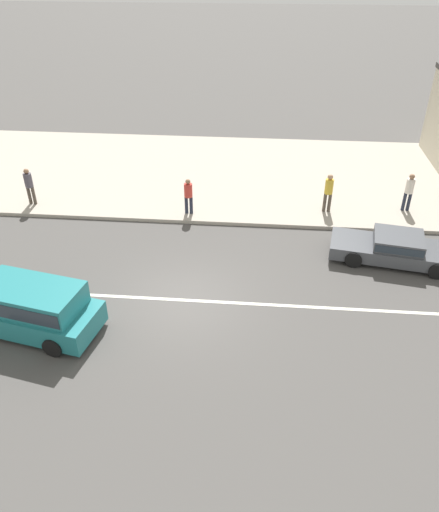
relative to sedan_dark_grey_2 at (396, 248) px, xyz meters
The scene contains 9 objects.
ground_plane 7.92m from the sedan_dark_grey_2, 157.69° to the right, with size 160.00×160.00×0.00m, color #4C4947.
lane_centre_stripe 7.92m from the sedan_dark_grey_2, 157.69° to the right, with size 50.40×0.14×0.01m, color silver.
kerb_strip 10.17m from the sedan_dark_grey_2, 136.04° to the left, with size 68.00×10.00×0.15m, color #ADA393.
sedan_dark_grey_2 is the anchor object (origin of this frame).
minivan_teal_3 12.59m from the sedan_dark_grey_2, 157.86° to the right, with size 4.75×2.60×1.56m.
pedestrian_near_clock 8.41m from the sedan_dark_grey_2, 161.14° to the left, with size 0.34×0.34×1.55m.
pedestrian_mid_kerb 3.99m from the sedan_dark_grey_2, 72.59° to the left, with size 0.34×0.34×1.66m.
pedestrian_by_shop 4.07m from the sedan_dark_grey_2, 122.59° to the left, with size 0.34×0.34×1.68m.
pedestrian_far_end 15.14m from the sedan_dark_grey_2, 168.68° to the left, with size 0.34×0.34×1.63m.
Camera 1 is at (2.28, -12.72, 10.12)m, focal length 35.00 mm.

